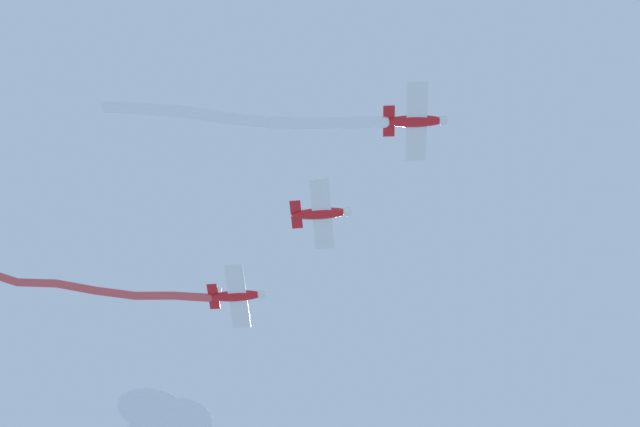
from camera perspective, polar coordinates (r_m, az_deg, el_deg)
airplane_lead at (r=73.12m, az=5.26°, el=5.05°), size 4.74×6.27×1.55m
smoke_trail_lead at (r=72.40m, az=-4.02°, el=5.25°), size 19.14×5.93×1.66m
airplane_left_wing at (r=76.95m, az=0.08°, el=0.01°), size 4.69×6.24×1.55m
airplane_right_wing at (r=81.88m, az=-4.54°, el=-4.50°), size 4.69×6.24×1.55m
smoke_trail_right_wing at (r=84.42m, az=-12.20°, el=-4.03°), size 18.35×4.70×3.27m
cloud_high at (r=110.66m, az=-8.54°, el=-11.16°), size 10.86×10.40×4.44m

